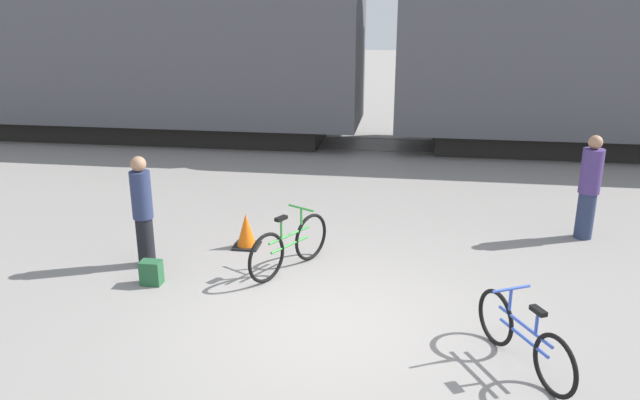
{
  "coord_description": "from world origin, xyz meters",
  "views": [
    {
      "loc": [
        0.9,
        -6.64,
        3.79
      ],
      "look_at": [
        -0.3,
        1.43,
        1.1
      ],
      "focal_mm": 35.0,
      "sensor_mm": 36.0,
      "label": 1
    }
  ],
  "objects_px": {
    "person_in_purple": "(589,187)",
    "person_in_navy": "(143,211)",
    "bicycle_blue": "(523,338)",
    "freight_train": "(380,37)",
    "traffic_cone": "(246,232)",
    "bicycle_green": "(290,246)",
    "backpack": "(151,273)"
  },
  "relations": [
    {
      "from": "person_in_purple",
      "to": "person_in_navy",
      "type": "bearing_deg",
      "value": -122.66
    },
    {
      "from": "bicycle_blue",
      "to": "person_in_purple",
      "type": "distance_m",
      "value": 4.36
    },
    {
      "from": "person_in_purple",
      "to": "bicycle_blue",
      "type": "bearing_deg",
      "value": -71.67
    },
    {
      "from": "person_in_navy",
      "to": "freight_train",
      "type": "bearing_deg",
      "value": -33.52
    },
    {
      "from": "freight_train",
      "to": "traffic_cone",
      "type": "height_order",
      "value": "freight_train"
    },
    {
      "from": "freight_train",
      "to": "person_in_purple",
      "type": "distance_m",
      "value": 7.52
    },
    {
      "from": "bicycle_green",
      "to": "traffic_cone",
      "type": "relative_size",
      "value": 2.73
    },
    {
      "from": "person_in_navy",
      "to": "backpack",
      "type": "height_order",
      "value": "person_in_navy"
    },
    {
      "from": "person_in_navy",
      "to": "person_in_purple",
      "type": "distance_m",
      "value": 6.95
    },
    {
      "from": "traffic_cone",
      "to": "bicycle_blue",
      "type": "bearing_deg",
      "value": -36.94
    },
    {
      "from": "person_in_purple",
      "to": "traffic_cone",
      "type": "xyz_separation_m",
      "value": [
        -5.36,
        -1.2,
        -0.61
      ]
    },
    {
      "from": "bicycle_green",
      "to": "person_in_purple",
      "type": "xyz_separation_m",
      "value": [
        4.51,
        1.96,
        0.48
      ]
    },
    {
      "from": "traffic_cone",
      "to": "person_in_purple",
      "type": "bearing_deg",
      "value": 12.6
    },
    {
      "from": "traffic_cone",
      "to": "backpack",
      "type": "bearing_deg",
      "value": -122.28
    },
    {
      "from": "traffic_cone",
      "to": "bicycle_green",
      "type": "bearing_deg",
      "value": -42.0
    },
    {
      "from": "freight_train",
      "to": "bicycle_blue",
      "type": "distance_m",
      "value": 10.75
    },
    {
      "from": "person_in_purple",
      "to": "traffic_cone",
      "type": "height_order",
      "value": "person_in_purple"
    },
    {
      "from": "freight_train",
      "to": "person_in_navy",
      "type": "height_order",
      "value": "freight_train"
    },
    {
      "from": "bicycle_green",
      "to": "person_in_purple",
      "type": "bearing_deg",
      "value": 23.49
    },
    {
      "from": "bicycle_green",
      "to": "traffic_cone",
      "type": "bearing_deg",
      "value": 138.0
    },
    {
      "from": "freight_train",
      "to": "traffic_cone",
      "type": "distance_m",
      "value": 7.99
    },
    {
      "from": "freight_train",
      "to": "person_in_navy",
      "type": "bearing_deg",
      "value": -109.04
    },
    {
      "from": "freight_train",
      "to": "bicycle_blue",
      "type": "bearing_deg",
      "value": -78.03
    },
    {
      "from": "person_in_purple",
      "to": "backpack",
      "type": "distance_m",
      "value": 6.89
    },
    {
      "from": "bicycle_blue",
      "to": "traffic_cone",
      "type": "bearing_deg",
      "value": 143.06
    },
    {
      "from": "bicycle_blue",
      "to": "traffic_cone",
      "type": "xyz_separation_m",
      "value": [
        -3.77,
        2.83,
        -0.09
      ]
    },
    {
      "from": "person_in_navy",
      "to": "person_in_purple",
      "type": "bearing_deg",
      "value": -87.02
    },
    {
      "from": "bicycle_green",
      "to": "bicycle_blue",
      "type": "bearing_deg",
      "value": -35.33
    },
    {
      "from": "bicycle_green",
      "to": "backpack",
      "type": "height_order",
      "value": "bicycle_green"
    },
    {
      "from": "freight_train",
      "to": "traffic_cone",
      "type": "xyz_separation_m",
      "value": [
        -1.59,
        -7.42,
        -2.52
      ]
    },
    {
      "from": "freight_train",
      "to": "person_in_navy",
      "type": "relative_size",
      "value": 16.07
    },
    {
      "from": "bicycle_blue",
      "to": "person_in_navy",
      "type": "xyz_separation_m",
      "value": [
        -5.04,
        1.94,
        0.49
      ]
    }
  ]
}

